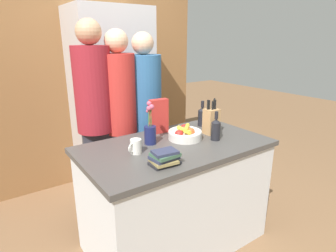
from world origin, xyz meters
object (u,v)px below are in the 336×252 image
bottle_wine (212,117)px  person_in_red_tee (144,113)px  refrigerator (113,102)px  flower_vase (150,131)px  fruit_bowl (185,134)px  cereal_box (159,116)px  person_at_sink (95,113)px  coffee_mug (136,146)px  bottle_oil (202,116)px  bottle_vinegar (216,129)px  knife_block (211,121)px  person_in_blue (120,115)px  book_stack (164,158)px

bottle_wine → person_in_red_tee: person_in_red_tee is taller
refrigerator → flower_vase: (-0.20, -1.13, 0.00)m
fruit_bowl → bottle_wine: 0.41m
fruit_bowl → cereal_box: (-0.09, 0.25, 0.10)m
fruit_bowl → person_at_sink: bearing=127.7°
coffee_mug → bottle_wine: bearing=8.9°
bottle_oil → bottle_vinegar: bearing=-115.5°
knife_block → person_in_blue: person_in_blue is taller
coffee_mug → bottle_wine: (0.87, 0.14, 0.05)m
flower_vase → person_at_sink: 0.62m
knife_block → flower_vase: bearing=170.8°
book_stack → person_in_red_tee: person_in_red_tee is taller
person_in_blue → knife_block: bearing=-45.9°
bottle_vinegar → person_at_sink: 1.06m
fruit_bowl → person_in_blue: bearing=115.6°
flower_vase → coffee_mug: size_ratio=2.86×
refrigerator → bottle_wine: bearing=-66.2°
bottle_wine → book_stack: bearing=-153.2°
person_in_red_tee → coffee_mug: bearing=-139.2°
knife_block → cereal_box: size_ratio=1.02×
fruit_bowl → person_in_blue: 0.67m
cereal_box → person_in_red_tee: size_ratio=0.17×
book_stack → person_at_sink: (-0.09, 0.95, 0.10)m
knife_block → person_in_red_tee: (-0.29, 0.63, -0.03)m
person_at_sink → person_in_red_tee: person_at_sink is taller
book_stack → bottle_wine: bottle_wine is taller
flower_vase → person_in_red_tee: 0.60m
coffee_mug → person_in_red_tee: 0.79m
cereal_box → bottle_vinegar: size_ratio=1.26×
cereal_box → knife_block: bearing=-37.7°
bottle_vinegar → flower_vase: bearing=154.5°
fruit_bowl → flower_vase: bearing=166.7°
flower_vase → bottle_oil: size_ratio=1.42×
coffee_mug → person_at_sink: (-0.03, 0.68, 0.10)m
bottle_oil → cereal_box: bearing=172.6°
cereal_box → flower_vase: bearing=-137.2°
refrigerator → bottle_vinegar: refrigerator is taller
cereal_box → person_at_sink: size_ratio=0.16×
refrigerator → person_in_blue: bearing=-108.1°
bottle_vinegar → person_at_sink: (-0.69, 0.81, 0.06)m
bottle_vinegar → bottle_wine: (0.21, 0.26, 0.01)m
refrigerator → coffee_mug: refrigerator is taller
knife_block → bottle_wine: (0.13, 0.12, -0.01)m
book_stack → bottle_vinegar: bearing=14.1°
refrigerator → person_at_sink: size_ratio=1.09×
person_in_red_tee → bottle_vinegar: bearing=-89.1°
bottle_vinegar → cereal_box: bearing=123.8°
refrigerator → coffee_mug: size_ratio=17.07×
bottle_wine → person_in_red_tee: (-0.42, 0.51, -0.01)m
flower_vase → person_in_blue: (0.00, 0.53, 0.00)m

